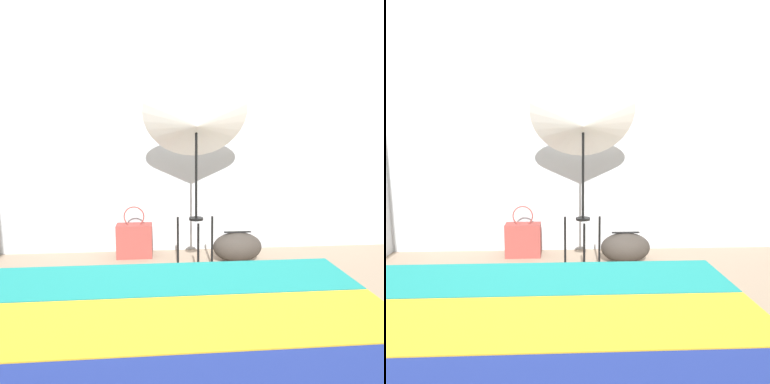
{
  "view_description": "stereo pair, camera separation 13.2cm",
  "coord_description": "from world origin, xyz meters",
  "views": [
    {
      "loc": [
        -0.11,
        -1.75,
        1.17
      ],
      "look_at": [
        0.16,
        1.25,
        0.72
      ],
      "focal_mm": 35.0,
      "sensor_mm": 36.0,
      "label": 1
    },
    {
      "loc": [
        0.02,
        -1.76,
        1.17
      ],
      "look_at": [
        0.16,
        1.25,
        0.72
      ],
      "focal_mm": 35.0,
      "sensor_mm": 36.0,
      "label": 2
    }
  ],
  "objects": [
    {
      "name": "ground_plane",
      "position": [
        0.0,
        0.0,
        0.0
      ],
      "size": [
        14.0,
        14.0,
        0.0
      ],
      "primitive_type": "plane",
      "color": "gray"
    },
    {
      "name": "wall_back",
      "position": [
        0.0,
        2.04,
        1.3
      ],
      "size": [
        8.0,
        0.05,
        2.6
      ],
      "color": "#B7BCC1",
      "rests_on": "ground_plane"
    },
    {
      "name": "photo_umbrella",
      "position": [
        0.21,
        1.41,
        1.3
      ],
      "size": [
        0.91,
        0.69,
        1.75
      ],
      "color": "black",
      "rests_on": "ground_plane"
    },
    {
      "name": "tote_bag",
      "position": [
        -0.35,
        1.82,
        0.17
      ],
      "size": [
        0.34,
        0.18,
        0.5
      ],
      "color": "brown",
      "rests_on": "ground_plane"
    },
    {
      "name": "duffel_bag",
      "position": [
        0.62,
        1.6,
        0.14
      ],
      "size": [
        0.46,
        0.28,
        0.29
      ],
      "color": "#332D28",
      "rests_on": "ground_plane"
    }
  ]
}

